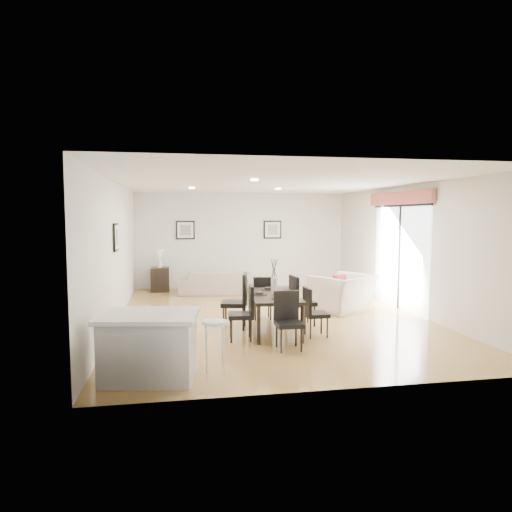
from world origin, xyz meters
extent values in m
plane|color=#B28149|center=(0.00, 0.00, 0.00)|extent=(8.00, 8.00, 0.00)
cube|color=silver|center=(0.00, 4.00, 1.35)|extent=(6.00, 0.04, 2.70)
cube|color=silver|center=(0.00, -4.00, 1.35)|extent=(6.00, 0.04, 2.70)
cube|color=silver|center=(-3.00, 0.00, 1.35)|extent=(0.04, 8.00, 2.70)
cube|color=silver|center=(3.00, 0.00, 1.35)|extent=(0.04, 8.00, 2.70)
cube|color=white|center=(0.00, 0.00, 2.70)|extent=(6.00, 8.00, 0.02)
imported|color=gray|center=(-0.73, 2.84, 0.31)|extent=(2.23, 1.16, 0.62)
imported|color=beige|center=(1.64, 0.25, 0.39)|extent=(1.57, 1.52, 0.78)
imported|color=#335424|center=(5.68, 1.56, 0.35)|extent=(0.51, 0.51, 0.69)
cube|color=black|center=(-0.20, -1.25, 0.65)|extent=(0.92, 1.67, 0.05)
cylinder|color=black|center=(-0.60, -1.98, 0.31)|extent=(0.06, 0.06, 0.62)
cylinder|color=black|center=(-0.50, -0.47, 0.31)|extent=(0.06, 0.06, 0.62)
cylinder|color=black|center=(0.10, -2.03, 0.31)|extent=(0.06, 0.06, 0.62)
cylinder|color=black|center=(0.20, -0.52, 0.31)|extent=(0.06, 0.06, 0.62)
cube|color=black|center=(-0.85, -1.65, 0.41)|extent=(0.44, 0.44, 0.07)
cube|color=black|center=(-0.67, -1.67, 0.67)|extent=(0.09, 0.41, 0.49)
cylinder|color=black|center=(-0.99, -1.48, 0.19)|extent=(0.03, 0.03, 0.37)
cylinder|color=black|center=(-0.67, -1.51, 0.19)|extent=(0.03, 0.03, 0.37)
cylinder|color=black|center=(-1.02, -1.80, 0.19)|extent=(0.03, 0.03, 0.37)
cylinder|color=black|center=(-0.70, -1.83, 0.19)|extent=(0.03, 0.03, 0.37)
cube|color=black|center=(-0.85, -0.84, 0.45)|extent=(0.54, 0.54, 0.08)
cube|color=black|center=(-0.66, -0.89, 0.73)|extent=(0.16, 0.45, 0.54)
cylinder|color=black|center=(-0.98, -0.63, 0.21)|extent=(0.04, 0.04, 0.41)
cylinder|color=black|center=(-0.63, -0.71, 0.21)|extent=(0.04, 0.04, 0.41)
cylinder|color=black|center=(-1.06, -0.97, 0.21)|extent=(0.04, 0.04, 0.41)
cylinder|color=black|center=(-0.72, -1.06, 0.21)|extent=(0.04, 0.04, 0.41)
cube|color=black|center=(0.45, -1.65, 0.38)|extent=(0.39, 0.39, 0.07)
cube|color=black|center=(0.29, -1.66, 0.61)|extent=(0.06, 0.38, 0.45)
cylinder|color=black|center=(0.60, -1.80, 0.17)|extent=(0.03, 0.03, 0.34)
cylinder|color=black|center=(0.31, -1.80, 0.17)|extent=(0.03, 0.03, 0.34)
cylinder|color=black|center=(0.59, -1.50, 0.17)|extent=(0.03, 0.03, 0.34)
cylinder|color=black|center=(0.30, -1.51, 0.17)|extent=(0.03, 0.03, 0.34)
cube|color=black|center=(0.45, -0.84, 0.42)|extent=(0.46, 0.46, 0.07)
cube|color=black|center=(0.27, -0.86, 0.68)|extent=(0.09, 0.42, 0.50)
cylinder|color=black|center=(0.63, -0.99, 0.19)|extent=(0.03, 0.03, 0.38)
cylinder|color=black|center=(0.30, -1.02, 0.19)|extent=(0.03, 0.03, 0.38)
cylinder|color=black|center=(0.60, -0.66, 0.19)|extent=(0.03, 0.03, 0.38)
cylinder|color=black|center=(0.27, -0.69, 0.19)|extent=(0.03, 0.03, 0.38)
cube|color=black|center=(-0.20, -2.33, 0.40)|extent=(0.40, 0.40, 0.07)
cube|color=black|center=(-0.20, -2.15, 0.65)|extent=(0.40, 0.06, 0.48)
cylinder|color=black|center=(-0.35, -2.48, 0.18)|extent=(0.03, 0.03, 0.36)
cylinder|color=black|center=(-0.36, -2.17, 0.18)|extent=(0.03, 0.03, 0.36)
cylinder|color=black|center=(-0.04, -2.48, 0.18)|extent=(0.03, 0.03, 0.36)
cylinder|color=black|center=(-0.04, -2.17, 0.18)|extent=(0.03, 0.03, 0.36)
cube|color=black|center=(-0.20, -0.17, 0.38)|extent=(0.41, 0.41, 0.07)
cube|color=black|center=(-0.21, -0.34, 0.63)|extent=(0.39, 0.08, 0.46)
cylinder|color=black|center=(-0.04, -0.03, 0.18)|extent=(0.03, 0.03, 0.35)
cylinder|color=black|center=(-0.06, -0.33, 0.18)|extent=(0.03, 0.03, 0.35)
cylinder|color=black|center=(-0.34, -0.01, 0.18)|extent=(0.03, 0.03, 0.35)
cylinder|color=black|center=(-0.36, -0.31, 0.18)|extent=(0.03, 0.03, 0.35)
cylinder|color=white|center=(-0.20, -1.25, 0.82)|extent=(0.10, 0.10, 0.30)
cylinder|color=black|center=(0.06, -1.25, 0.68)|extent=(0.29, 0.29, 0.01)
cylinder|color=black|center=(0.06, -1.25, 0.70)|extent=(0.15, 0.15, 0.04)
cylinder|color=black|center=(-0.20, -0.78, 0.68)|extent=(0.29, 0.29, 0.01)
cylinder|color=black|center=(-0.20, -0.78, 0.70)|extent=(0.15, 0.15, 0.04)
cylinder|color=black|center=(-0.46, -1.25, 0.68)|extent=(0.29, 0.29, 0.01)
cylinder|color=black|center=(-0.46, -1.25, 0.70)|extent=(0.15, 0.15, 0.04)
cylinder|color=black|center=(-0.20, -1.72, 0.68)|extent=(0.29, 0.29, 0.01)
cylinder|color=black|center=(-0.20, -1.72, 0.70)|extent=(0.15, 0.15, 0.04)
cube|color=black|center=(-0.51, 3.45, 0.18)|extent=(0.98, 0.68, 0.36)
cube|color=black|center=(-2.31, 3.59, 0.33)|extent=(0.50, 0.50, 0.65)
cylinder|color=white|center=(-2.31, 3.59, 0.76)|extent=(0.12, 0.12, 0.21)
cone|color=silver|center=(-2.31, 3.59, 1.00)|extent=(0.25, 0.25, 0.28)
cube|color=#AD1622|center=(1.53, 0.14, 0.62)|extent=(0.35, 0.29, 0.35)
cube|color=silver|center=(-2.23, -3.23, 0.39)|extent=(1.21, 0.99, 0.78)
cube|color=silver|center=(-2.23, -3.23, 0.80)|extent=(1.32, 1.09, 0.05)
cylinder|color=white|center=(-1.41, -3.23, 0.68)|extent=(0.32, 0.32, 0.05)
cylinder|color=silver|center=(-1.30, -3.12, 0.34)|extent=(0.02, 0.02, 0.68)
cylinder|color=silver|center=(-1.52, -3.12, 0.34)|extent=(0.02, 0.02, 0.68)
cylinder|color=silver|center=(-1.52, -3.34, 0.34)|extent=(0.02, 0.02, 0.68)
cylinder|color=silver|center=(-1.30, -3.34, 0.34)|extent=(0.02, 0.02, 0.68)
cube|color=black|center=(-1.60, 3.97, 1.65)|extent=(0.52, 0.03, 0.52)
cube|color=white|center=(-1.60, 3.97, 1.65)|extent=(0.44, 0.04, 0.44)
cube|color=#5F5E59|center=(-1.60, 3.97, 1.65)|extent=(0.30, 0.04, 0.30)
cube|color=black|center=(0.90, 3.97, 1.65)|extent=(0.52, 0.03, 0.52)
cube|color=white|center=(0.90, 3.97, 1.65)|extent=(0.44, 0.04, 0.44)
cube|color=#5F5E59|center=(0.90, 3.97, 1.65)|extent=(0.30, 0.04, 0.30)
cube|color=black|center=(-2.97, -0.20, 1.65)|extent=(0.03, 0.52, 0.52)
cube|color=white|center=(-2.97, -0.20, 1.65)|extent=(0.04, 0.44, 0.44)
cube|color=#5F5E59|center=(-2.97, -0.20, 1.65)|extent=(0.04, 0.30, 0.30)
cube|color=white|center=(2.98, 0.30, 1.12)|extent=(0.02, 2.40, 2.25)
cube|color=black|center=(2.96, 0.30, 1.12)|extent=(0.03, 0.05, 2.25)
cube|color=black|center=(2.96, 0.30, 2.27)|extent=(0.03, 2.50, 0.05)
cube|color=maroon|center=(2.92, 0.30, 2.43)|extent=(0.10, 2.70, 0.28)
plane|color=gray|center=(5.00, 0.30, 0.00)|extent=(6.00, 6.00, 0.00)
cube|color=brown|center=(6.05, 2.70, 1.00)|extent=(0.35, 0.35, 2.00)
camera|label=1|loc=(-1.89, -8.97, 2.04)|focal=32.00mm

